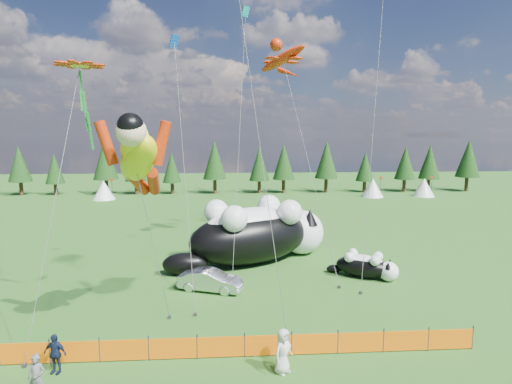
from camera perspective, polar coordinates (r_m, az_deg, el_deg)
ground at (r=20.96m, az=-4.81°, el=-18.35°), size 160.00×160.00×0.00m
safety_fence at (r=18.07m, az=-5.02°, el=-21.16°), size 22.06×0.06×1.10m
tree_line at (r=63.98m, az=-4.06°, el=3.35°), size 90.00×4.00×8.00m
festival_tents at (r=60.22m, az=6.46°, el=0.53°), size 50.00×3.20×2.80m
cat_large at (r=29.61m, az=0.34°, el=-5.74°), size 12.09×8.48×4.70m
cat_small at (r=27.69m, az=15.42°, el=-10.09°), size 4.32×3.22×1.71m
car at (r=24.84m, az=-6.52°, el=-12.41°), size 4.11×2.50×1.28m
spectator_a at (r=17.37m, az=-28.83°, el=-22.21°), size 0.65×0.46×1.69m
spectator_c at (r=18.72m, az=-26.79°, el=-19.90°), size 1.03×0.68×1.61m
spectator_e at (r=16.94m, az=3.88°, el=-21.73°), size 1.04×1.03×1.82m
superhero_kite at (r=18.67m, az=-16.48°, el=4.48°), size 6.05×6.27×10.59m
gecko_kite at (r=34.03m, az=3.81°, el=18.46°), size 6.84×13.56×18.49m
flower_kite at (r=22.02m, az=-23.91°, el=15.83°), size 2.69×6.41×13.56m
diamond_kite_a at (r=25.81m, az=-11.49°, el=19.09°), size 1.95×6.09×16.12m
diamond_kite_d at (r=33.04m, az=-1.57°, el=22.97°), size 1.83×9.06×20.56m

